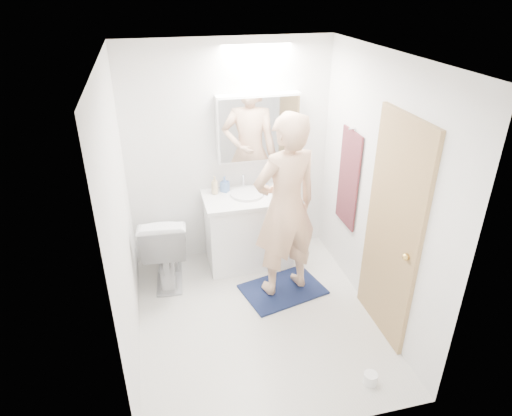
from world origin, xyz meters
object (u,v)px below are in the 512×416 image
object	(u,v)px
person	(286,207)
toilet_paper_roll	(370,379)
soap_bottle_a	(215,185)
toothbrush_cup	(263,184)
vanity_cabinet	(248,231)
soap_bottle_b	(225,184)
medicine_cabinet	(258,128)
toilet	(165,245)

from	to	relation	value
person	toilet_paper_roll	xyz separation A→B (m)	(0.33, -1.31, -0.92)
soap_bottle_a	toothbrush_cup	xyz separation A→B (m)	(0.54, 0.01, -0.06)
vanity_cabinet	soap_bottle_a	bearing A→B (deg)	155.49
soap_bottle_b	toilet_paper_roll	size ratio (longest dim) A/B	1.57
vanity_cabinet	person	xyz separation A→B (m)	(0.22, -0.62, 0.58)
soap_bottle_b	toilet_paper_roll	world-z (taller)	soap_bottle_b
vanity_cabinet	toothbrush_cup	xyz separation A→B (m)	(0.21, 0.16, 0.48)
toothbrush_cup	medicine_cabinet	bearing A→B (deg)	134.11
soap_bottle_b	toilet_paper_roll	bearing A→B (deg)	-69.98
soap_bottle_b	toothbrush_cup	xyz separation A→B (m)	(0.43, -0.02, -0.04)
toothbrush_cup	toilet_paper_roll	xyz separation A→B (m)	(0.34, -2.10, -0.82)
vanity_cabinet	toothbrush_cup	size ratio (longest dim) A/B	9.21
person	toothbrush_cup	world-z (taller)	person
vanity_cabinet	person	world-z (taller)	person
soap_bottle_b	toothbrush_cup	world-z (taller)	soap_bottle_b
toilet	person	xyz separation A→B (m)	(1.13, -0.51, 0.56)
soap_bottle_a	toilet_paper_roll	distance (m)	2.43
medicine_cabinet	person	bearing A→B (deg)	-85.93
medicine_cabinet	soap_bottle_b	distance (m)	0.71
person	soap_bottle_b	size ratio (longest dim) A/B	10.71
toilet	toothbrush_cup	size ratio (longest dim) A/B	8.43
toilet	toothbrush_cup	xyz separation A→B (m)	(1.12, 0.28, 0.45)
person	medicine_cabinet	bearing A→B (deg)	-99.79
soap_bottle_b	toothbrush_cup	bearing A→B (deg)	-2.68
vanity_cabinet	person	distance (m)	0.88
toilet	toilet_paper_roll	distance (m)	2.37
person	toilet_paper_roll	bearing A→B (deg)	90.36
vanity_cabinet	toilet	xyz separation A→B (m)	(-0.91, -0.12, 0.02)
medicine_cabinet	vanity_cabinet	bearing A→B (deg)	-128.07
soap_bottle_b	toothbrush_cup	distance (m)	0.43
person	soap_bottle_b	world-z (taller)	person
person	soap_bottle_b	distance (m)	0.92
person	soap_bottle_a	bearing A→B (deg)	-68.27
toilet	soap_bottle_b	size ratio (longest dim) A/B	4.78
medicine_cabinet	toilet_paper_roll	distance (m)	2.62
soap_bottle_a	person	bearing A→B (deg)	-54.42
medicine_cabinet	soap_bottle_b	xyz separation A→B (m)	(-0.38, -0.03, -0.59)
toilet	toilet_paper_roll	size ratio (longest dim) A/B	7.49
toilet	toothbrush_cup	world-z (taller)	toothbrush_cup
person	soap_bottle_b	xyz separation A→B (m)	(-0.44, 0.80, -0.06)
vanity_cabinet	toilet_paper_roll	distance (m)	2.04
toothbrush_cup	toilet_paper_roll	distance (m)	2.27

